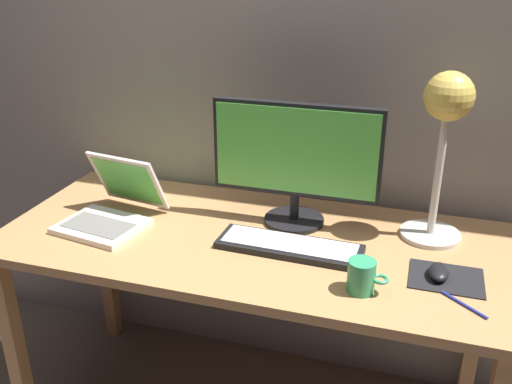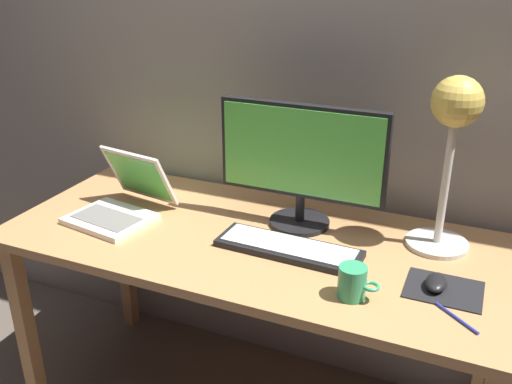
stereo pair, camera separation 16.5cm
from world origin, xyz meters
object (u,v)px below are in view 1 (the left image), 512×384
object	(u,v)px
keyboard_main	(289,246)
coffee_mug	(362,276)
laptop	(114,204)
mouse	(439,272)
monitor	(296,158)
desk_lamp	(446,122)
pen	(464,305)

from	to	relation	value
keyboard_main	coffee_mug	world-z (taller)	coffee_mug
keyboard_main	laptop	distance (m)	0.61
coffee_mug	mouse	bearing A→B (deg)	33.17
monitor	coffee_mug	bearing A→B (deg)	-52.35
keyboard_main	mouse	distance (m)	0.43
monitor	mouse	xyz separation A→B (m)	(0.46, -0.22, -0.21)
keyboard_main	laptop	bearing A→B (deg)	177.90
monitor	desk_lamp	xyz separation A→B (m)	(0.44, 0.03, 0.15)
keyboard_main	pen	bearing A→B (deg)	-17.00
laptop	coffee_mug	distance (m)	0.86
keyboard_main	coffee_mug	bearing A→B (deg)	-34.23
monitor	coffee_mug	world-z (taller)	monitor
coffee_mug	pen	xyz separation A→B (m)	(0.26, 0.01, -0.04)
mouse	coffee_mug	world-z (taller)	coffee_mug
monitor	laptop	size ratio (longest dim) A/B	1.58
monitor	coffee_mug	xyz separation A→B (m)	(0.27, -0.35, -0.18)
laptop	mouse	distance (m)	1.04
keyboard_main	desk_lamp	size ratio (longest dim) A/B	0.85
mouse	pen	distance (m)	0.14
desk_lamp	mouse	xyz separation A→B (m)	(0.03, -0.25, -0.35)
keyboard_main	mouse	size ratio (longest dim) A/B	4.63
mouse	coffee_mug	distance (m)	0.24
laptop	coffee_mug	bearing A→B (deg)	-12.28
desk_lamp	coffee_mug	size ratio (longest dim) A/B	4.77
desk_lamp	coffee_mug	distance (m)	0.53
pen	coffee_mug	bearing A→B (deg)	-178.01
monitor	mouse	world-z (taller)	monitor
laptop	pen	distance (m)	1.12
monitor	coffee_mug	distance (m)	0.48
coffee_mug	keyboard_main	bearing A→B (deg)	145.77
keyboard_main	desk_lamp	xyz separation A→B (m)	(0.40, 0.22, 0.36)
pen	keyboard_main	bearing A→B (deg)	163.00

